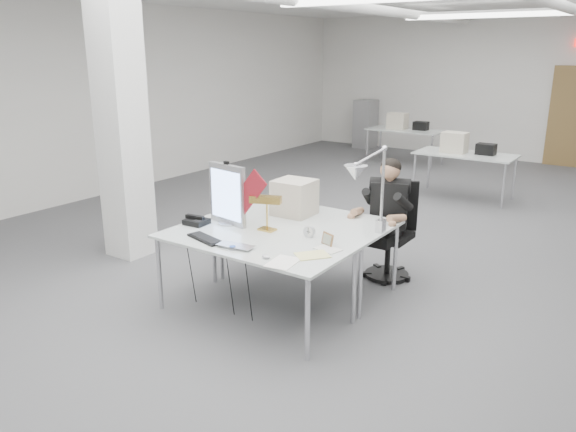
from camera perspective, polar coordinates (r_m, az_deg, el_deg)
name	(u,v)px	position (r m, az deg, el deg)	size (l,w,h in m)	color
room_shell	(386,111)	(7.12, 9.89, 10.47)	(10.04, 14.04, 3.24)	#4E4E50
desk_main	(253,241)	(5.12, -3.56, -2.60)	(1.80, 0.90, 0.03)	silver
desk_second	(306,218)	(5.82, 1.89, -0.20)	(1.80, 0.90, 0.03)	silver
bg_desk_a	(465,154)	(9.85, 17.58, 5.99)	(1.60, 0.80, 0.03)	silver
bg_desk_b	(406,130)	(12.57, 11.86, 8.55)	(1.60, 0.80, 0.03)	silver
filing_cabinet	(365,124)	(14.60, 7.87, 9.25)	(0.45, 0.55, 1.20)	gray
office_chair	(389,226)	(6.14, 10.24, -1.02)	(0.58, 0.58, 1.18)	black
seated_person	(389,199)	(6.02, 10.19, 1.66)	(0.43, 0.54, 0.81)	black
monitor	(227,194)	(5.54, -6.18, 2.20)	(0.48, 0.05, 0.60)	#A5A5A9
pennant	(248,193)	(5.31, -4.04, 2.31)	(0.48, 0.01, 0.20)	maroon
keyboard	(205,239)	(5.17, -8.39, -2.30)	(0.42, 0.14, 0.02)	black
laptop	(233,248)	(4.89, -5.66, -3.26)	(0.33, 0.22, 0.03)	#ADADB2
mouse	(266,257)	(4.67, -2.25, -4.14)	(0.08, 0.05, 0.03)	#B7B7BC
bankers_lamp	(267,215)	(5.34, -2.15, 0.14)	(0.28, 0.11, 0.31)	gold
desk_phone	(197,222)	(5.63, -9.27, -0.57)	(0.21, 0.19, 0.05)	black
picture_frame_left	(226,216)	(5.71, -6.31, 0.03)	(0.13, 0.01, 0.10)	tan
picture_frame_right	(328,239)	(4.97, 4.04, -2.36)	(0.14, 0.01, 0.11)	#966940
desk_clock	(309,232)	(5.18, 2.18, -1.61)	(0.11, 0.11, 0.03)	silver
paper_stack_a	(283,262)	(4.58, -0.51, -4.73)	(0.21, 0.30, 0.01)	white
paper_stack_b	(312,255)	(4.73, 2.49, -4.00)	(0.20, 0.27, 0.01)	#EDE88D
paper_stack_c	(328,249)	(4.88, 4.07, -3.38)	(0.22, 0.15, 0.01)	silver
beige_monitor	(294,197)	(5.85, 0.65, 1.90)	(0.39, 0.37, 0.37)	#BBAF9B
architect_lamp	(371,186)	(5.05, 8.41, 3.06)	(0.27, 0.78, 1.00)	silver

